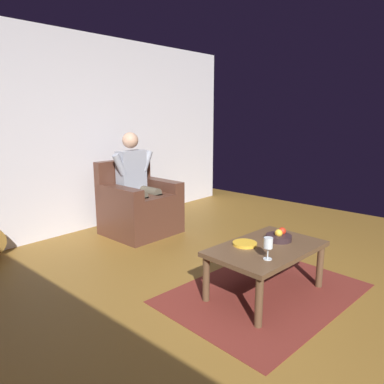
# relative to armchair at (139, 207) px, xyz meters

# --- Properties ---
(ground_plane) EXTENTS (7.42, 7.42, 0.00)m
(ground_plane) POSITION_rel_armchair_xyz_m (0.77, 2.43, -0.34)
(ground_plane) COLOR brown
(wall_back) EXTENTS (6.32, 0.06, 2.57)m
(wall_back) POSITION_rel_armchair_xyz_m (0.77, -0.69, 0.94)
(wall_back) COLOR silver
(wall_back) RESTS_ON ground
(rug) EXTENTS (1.82, 1.36, 0.01)m
(rug) POSITION_rel_armchair_xyz_m (0.37, 2.14, -0.34)
(rug) COLOR maroon
(rug) RESTS_ON ground
(armchair) EXTENTS (0.86, 0.80, 0.95)m
(armchair) POSITION_rel_armchair_xyz_m (0.00, 0.00, 0.00)
(armchair) COLOR #4E2D21
(armchair) RESTS_ON ground
(person_seated) EXTENTS (0.64, 0.56, 1.32)m
(person_seated) POSITION_rel_armchair_xyz_m (-0.00, -0.02, 0.38)
(person_seated) COLOR #979DA9
(person_seated) RESTS_ON ground
(coffee_table) EXTENTS (1.08, 0.71, 0.44)m
(coffee_table) POSITION_rel_armchair_xyz_m (0.37, 2.14, 0.04)
(coffee_table) COLOR brown
(coffee_table) RESTS_ON ground
(wine_glass_near) EXTENTS (0.07, 0.07, 0.18)m
(wine_glass_near) POSITION_rel_armchair_xyz_m (0.61, 2.29, 0.22)
(wine_glass_near) COLOR silver
(wine_glass_near) RESTS_ON coffee_table
(fruit_bowl) EXTENTS (0.23, 0.23, 0.11)m
(fruit_bowl) POSITION_rel_armchair_xyz_m (0.16, 2.14, 0.13)
(fruit_bowl) COLOR #2F1F22
(fruit_bowl) RESTS_ON coffee_table
(decorative_dish) EXTENTS (0.21, 0.21, 0.02)m
(decorative_dish) POSITION_rel_armchair_xyz_m (0.47, 1.98, 0.11)
(decorative_dish) COLOR gold
(decorative_dish) RESTS_ON coffee_table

